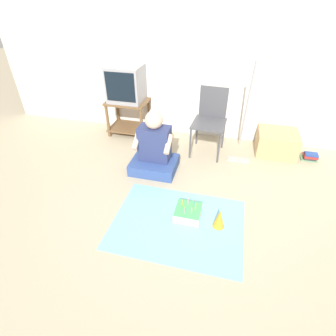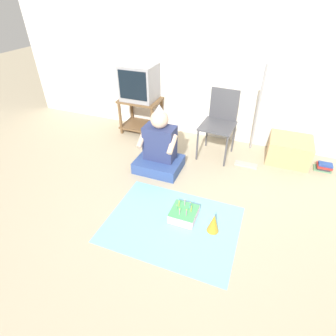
# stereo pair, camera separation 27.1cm
# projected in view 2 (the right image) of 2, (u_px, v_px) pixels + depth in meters

# --- Properties ---
(ground_plane) EXTENTS (16.00, 16.00, 0.00)m
(ground_plane) POSITION_uv_depth(u_px,v_px,m) (171.00, 226.00, 2.52)
(ground_plane) COLOR tan
(wall_back) EXTENTS (6.40, 0.06, 2.55)m
(wall_back) POSITION_uv_depth(u_px,v_px,m) (227.00, 46.00, 3.27)
(wall_back) COLOR white
(wall_back) RESTS_ON ground_plane
(tv_stand) EXTENTS (0.59, 0.43, 0.52)m
(tv_stand) POSITION_uv_depth(u_px,v_px,m) (141.00, 113.00, 3.97)
(tv_stand) COLOR brown
(tv_stand) RESTS_ON ground_plane
(tv) EXTENTS (0.47, 0.41, 0.49)m
(tv) POSITION_uv_depth(u_px,v_px,m) (139.00, 82.00, 3.71)
(tv) COLOR #99999E
(tv) RESTS_ON tv_stand
(folding_chair) EXTENTS (0.44, 0.46, 0.85)m
(folding_chair) POSITION_uv_depth(u_px,v_px,m) (220.00, 119.00, 3.34)
(folding_chair) COLOR #4C4C51
(folding_chair) RESTS_ON ground_plane
(cardboard_box_stack) EXTENTS (0.52, 0.47, 0.30)m
(cardboard_box_stack) POSITION_uv_depth(u_px,v_px,m) (289.00, 150.00, 3.39)
(cardboard_box_stack) COLOR tan
(cardboard_box_stack) RESTS_ON ground_plane
(dust_mop) EXTENTS (0.28, 0.50, 1.26)m
(dust_mop) POSITION_uv_depth(u_px,v_px,m) (252.00, 135.00, 3.24)
(dust_mop) COLOR #B2ADA3
(dust_mop) RESTS_ON ground_plane
(book_pile) EXTENTS (0.20, 0.14, 0.09)m
(book_pile) POSITION_uv_depth(u_px,v_px,m) (324.00, 167.00, 3.26)
(book_pile) COLOR #60936B
(book_pile) RESTS_ON ground_plane
(person_seated) EXTENTS (0.55, 0.45, 0.83)m
(person_seated) POSITION_uv_depth(u_px,v_px,m) (159.00, 149.00, 3.16)
(person_seated) COLOR #334C8C
(person_seated) RESTS_ON ground_plane
(party_cloth) EXTENTS (1.25, 0.96, 0.01)m
(party_cloth) POSITION_uv_depth(u_px,v_px,m) (172.00, 224.00, 2.54)
(party_cloth) COLOR #7FC6E0
(party_cloth) RESTS_ON ground_plane
(birthday_cake) EXTENTS (0.25, 0.25, 0.18)m
(birthday_cake) POSITION_uv_depth(u_px,v_px,m) (184.00, 214.00, 2.58)
(birthday_cake) COLOR silver
(birthday_cake) RESTS_ON party_cloth
(party_hat_blue) EXTENTS (0.11, 0.11, 0.20)m
(party_hat_blue) POSITION_uv_depth(u_px,v_px,m) (214.00, 223.00, 2.42)
(party_hat_blue) COLOR gold
(party_hat_blue) RESTS_ON party_cloth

